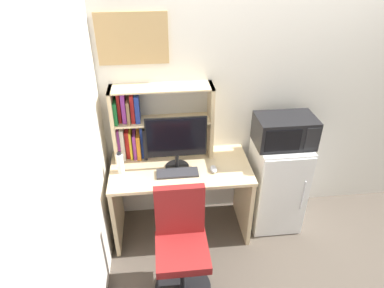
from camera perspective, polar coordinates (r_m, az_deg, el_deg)
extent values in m
cube|color=silver|center=(3.42, 20.34, 8.44)|extent=(6.40, 0.04, 2.60)
cube|color=silver|center=(1.80, -22.11, -14.66)|extent=(0.04, 4.40, 2.60)
cube|color=beige|center=(3.06, -1.93, -4.02)|extent=(1.25, 0.64, 0.03)
cube|color=beige|center=(3.32, -12.50, -10.01)|extent=(0.04, 0.57, 0.74)
cube|color=beige|center=(3.38, 8.63, -8.63)|extent=(0.04, 0.57, 0.74)
cube|color=beige|center=(3.07, -12.96, 3.07)|extent=(0.03, 0.22, 0.68)
cube|color=beige|center=(3.08, 3.13, 3.98)|extent=(0.03, 0.22, 0.68)
cube|color=beige|center=(2.90, -5.21, 9.41)|extent=(0.89, 0.22, 0.01)
cube|color=beige|center=(3.03, -4.93, 3.99)|extent=(0.83, 0.22, 0.01)
cube|color=purple|center=(3.17, -12.06, 0.29)|extent=(0.02, 0.17, 0.31)
cube|color=silver|center=(3.17, -11.50, 0.31)|extent=(0.04, 0.16, 0.31)
cube|color=#B21E1E|center=(3.18, -10.74, 0.19)|extent=(0.04, 0.13, 0.27)
cube|color=gold|center=(3.17, -10.20, 0.15)|extent=(0.02, 0.16, 0.28)
cube|color=purple|center=(3.17, -9.58, -0.03)|extent=(0.03, 0.16, 0.25)
cube|color=orange|center=(3.17, -8.93, -0.09)|extent=(0.03, 0.18, 0.24)
cube|color=navy|center=(3.16, -8.42, 0.57)|extent=(0.02, 0.14, 0.31)
cube|color=black|center=(3.15, -7.91, 0.46)|extent=(0.03, 0.18, 0.31)
cube|color=purple|center=(3.18, -7.30, 0.09)|extent=(0.02, 0.13, 0.24)
cube|color=#197233|center=(3.01, -12.66, 5.46)|extent=(0.03, 0.19, 0.20)
cube|color=#B21E1E|center=(3.01, -12.13, 6.16)|extent=(0.03, 0.13, 0.26)
cube|color=purple|center=(3.00, -11.39, 6.19)|extent=(0.03, 0.15, 0.27)
cube|color=brown|center=(3.00, -10.60, 5.61)|extent=(0.03, 0.19, 0.21)
cube|color=#B21E1E|center=(3.00, -9.97, 6.16)|extent=(0.03, 0.15, 0.25)
cube|color=navy|center=(2.99, -9.18, 6.14)|extent=(0.04, 0.16, 0.25)
cylinder|color=black|center=(3.03, -2.51, -3.84)|extent=(0.21, 0.21, 0.02)
cylinder|color=black|center=(2.99, -2.54, -2.78)|extent=(0.04, 0.04, 0.12)
cube|color=black|center=(2.87, -2.66, 1.15)|extent=(0.52, 0.01, 0.37)
cube|color=black|center=(2.87, -2.65, 1.10)|extent=(0.50, 0.02, 0.35)
cube|color=#333338|center=(2.95, -2.45, -4.91)|extent=(0.36, 0.13, 0.02)
ellipsoid|color=silver|center=(2.99, 3.64, -4.21)|extent=(0.06, 0.11, 0.04)
cylinder|color=silver|center=(2.99, -11.95, -3.19)|extent=(0.06, 0.06, 0.18)
cylinder|color=black|center=(2.94, -12.16, -1.56)|extent=(0.03, 0.03, 0.02)
cube|color=white|center=(3.44, 13.91, -6.52)|extent=(0.47, 0.46, 0.93)
cube|color=white|center=(3.27, 15.22, -9.04)|extent=(0.45, 0.01, 0.89)
cylinder|color=#B2B2B7|center=(3.29, 18.12, -8.22)|extent=(0.01, 0.01, 0.32)
cube|color=black|center=(3.12, 15.29, 2.16)|extent=(0.52, 0.33, 0.27)
cube|color=black|center=(2.96, 15.05, 0.50)|extent=(0.31, 0.01, 0.20)
cube|color=black|center=(3.06, 19.60, 0.76)|extent=(0.12, 0.01, 0.21)
cylinder|color=black|center=(3.08, -1.53, -23.06)|extent=(0.47, 0.47, 0.04)
cylinder|color=black|center=(2.91, -1.59, -20.65)|extent=(0.04, 0.04, 0.42)
cube|color=maroon|center=(2.73, -1.66, -17.66)|extent=(0.41, 0.41, 0.07)
cube|color=maroon|center=(2.67, -2.09, -11.02)|extent=(0.39, 0.06, 0.45)
cube|color=tan|center=(2.88, -9.98, 17.01)|extent=(0.57, 0.02, 0.41)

